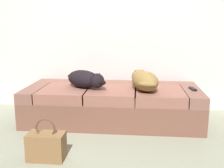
% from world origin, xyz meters
% --- Properties ---
extents(ground_plane, '(10.00, 10.00, 0.00)m').
position_xyz_m(ground_plane, '(0.00, 0.00, 0.00)').
color(ground_plane, gray).
extents(back_wall, '(6.40, 0.10, 2.80)m').
position_xyz_m(back_wall, '(0.00, 1.57, 1.40)').
color(back_wall, silver).
rests_on(back_wall, ground).
extents(couch, '(2.07, 0.87, 0.42)m').
position_xyz_m(couch, '(0.00, 0.97, 0.21)').
color(couch, brown).
rests_on(couch, ground).
extents(dog_dark, '(0.56, 0.46, 0.21)m').
position_xyz_m(dog_dark, '(-0.31, 0.91, 0.53)').
color(dog_dark, black).
rests_on(dog_dark, couch).
extents(dog_tan, '(0.40, 0.62, 0.22)m').
position_xyz_m(dog_tan, '(0.37, 0.88, 0.53)').
color(dog_tan, olive).
rests_on(dog_tan, couch).
extents(tv_remote, '(0.07, 0.16, 0.02)m').
position_xyz_m(tv_remote, '(0.93, 0.93, 0.43)').
color(tv_remote, black).
rests_on(tv_remote, couch).
extents(handbag, '(0.32, 0.18, 0.38)m').
position_xyz_m(handbag, '(-0.48, -0.06, 0.13)').
color(handbag, brown).
rests_on(handbag, ground).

